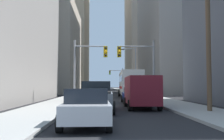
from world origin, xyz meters
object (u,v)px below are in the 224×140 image
at_px(traffic_signal_near_right, 138,60).
at_px(traffic_signal_far_right, 117,76).
at_px(cargo_van_maroon, 141,90).
at_px(city_bus, 130,83).
at_px(pickup_truck_grey, 96,97).
at_px(traffic_signal_near_left, 89,61).
at_px(sedan_silver, 87,107).
at_px(sedan_blue, 133,95).
at_px(sedan_black, 99,92).

xyz_separation_m(traffic_signal_near_right, traffic_signal_far_right, (0.03, 42.43, -0.00)).
relative_size(cargo_van_maroon, traffic_signal_far_right, 0.87).
xyz_separation_m(city_bus, traffic_signal_far_right, (-0.13, 32.85, 2.10)).
bearing_deg(pickup_truck_grey, traffic_signal_far_right, 85.79).
relative_size(traffic_signal_near_left, traffic_signal_far_right, 1.00).
bearing_deg(cargo_van_maroon, sedan_silver, -112.30).
height_order(sedan_silver, sedan_blue, same).
bearing_deg(traffic_signal_near_left, sedan_silver, -87.02).
xyz_separation_m(pickup_truck_grey, traffic_signal_near_right, (3.76, 8.94, 3.10)).
relative_size(sedan_blue, sedan_black, 1.00).
height_order(city_bus, sedan_black, city_bus).
bearing_deg(city_bus, cargo_van_maroon, -92.84).
bearing_deg(pickup_truck_grey, sedan_black, 90.33).
bearing_deg(sedan_silver, cargo_van_maroon, 67.70).
distance_m(sedan_blue, traffic_signal_far_right, 43.71).
xyz_separation_m(sedan_black, traffic_signal_near_left, (-0.87, -8.87, 3.24)).
bearing_deg(traffic_signal_near_right, sedan_silver, -104.90).
relative_size(traffic_signal_near_right, traffic_signal_far_right, 1.00).
bearing_deg(city_bus, sedan_silver, -99.56).
bearing_deg(sedan_silver, sedan_blue, 76.41).
relative_size(sedan_silver, sedan_black, 1.00).
height_order(cargo_van_maroon, traffic_signal_near_left, traffic_signal_near_left).
height_order(cargo_van_maroon, sedan_blue, cargo_van_maroon).
distance_m(sedan_silver, traffic_signal_near_left, 15.25).
bearing_deg(cargo_van_maroon, traffic_signal_near_right, 84.53).
relative_size(sedan_black, traffic_signal_near_left, 0.71).
distance_m(traffic_signal_near_left, traffic_signal_near_right, 4.73).
bearing_deg(sedan_black, traffic_signal_far_right, 83.39).
distance_m(city_bus, traffic_signal_far_right, 32.92).
bearing_deg(traffic_signal_near_left, traffic_signal_far_right, 83.60).
xyz_separation_m(pickup_truck_grey, traffic_signal_far_right, (3.79, 51.37, 3.10)).
xyz_separation_m(cargo_van_maroon, traffic_signal_far_right, (0.68, 49.24, 2.74)).
bearing_deg(sedan_blue, cargo_van_maroon, -90.09).
bearing_deg(sedan_black, city_bus, 9.89).
xyz_separation_m(sedan_blue, traffic_signal_far_right, (0.67, 43.59, 3.26)).
bearing_deg(pickup_truck_grey, cargo_van_maroon, 34.32).
bearing_deg(city_bus, sedan_blue, -94.28).
bearing_deg(traffic_signal_near_right, sedan_blue, -119.06).
distance_m(pickup_truck_grey, traffic_signal_far_right, 51.60).
relative_size(city_bus, sedan_blue, 2.72).
bearing_deg(city_bus, traffic_signal_near_left, -117.07).
xyz_separation_m(cargo_van_maroon, traffic_signal_near_left, (-4.08, 6.82, 2.73)).
distance_m(city_bus, traffic_signal_near_right, 9.81).
relative_size(sedan_blue, traffic_signal_far_right, 0.71).
distance_m(sedan_black, traffic_signal_near_right, 10.21).
distance_m(sedan_silver, sedan_blue, 14.11).
bearing_deg(sedan_black, sedan_blue, -72.21).
bearing_deg(cargo_van_maroon, traffic_signal_far_right, 89.21).
bearing_deg(sedan_blue, traffic_signal_far_right, 89.12).
distance_m(pickup_truck_grey, cargo_van_maroon, 3.78).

